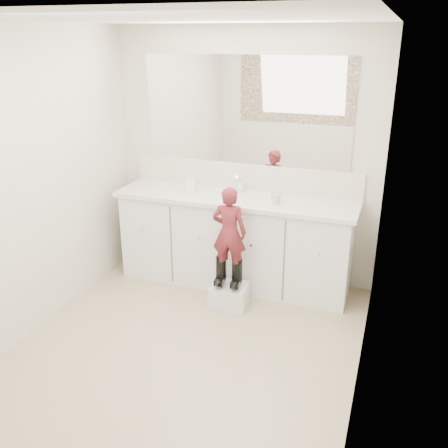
% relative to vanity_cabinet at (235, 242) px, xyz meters
% --- Properties ---
extents(floor, '(3.00, 3.00, 0.00)m').
position_rel_vanity_cabinet_xyz_m(floor, '(0.00, -1.23, -0.42)').
color(floor, '#917B5E').
rests_on(floor, ground).
extents(ceiling, '(3.00, 3.00, 0.00)m').
position_rel_vanity_cabinet_xyz_m(ceiling, '(0.00, -1.23, 1.97)').
color(ceiling, white).
rests_on(ceiling, wall_back).
extents(wall_back, '(2.60, 0.00, 2.60)m').
position_rel_vanity_cabinet_xyz_m(wall_back, '(0.00, 0.27, 0.77)').
color(wall_back, beige).
rests_on(wall_back, floor).
extents(wall_front, '(2.60, 0.00, 2.60)m').
position_rel_vanity_cabinet_xyz_m(wall_front, '(0.00, -2.73, 0.77)').
color(wall_front, beige).
rests_on(wall_front, floor).
extents(wall_left, '(0.00, 3.00, 3.00)m').
position_rel_vanity_cabinet_xyz_m(wall_left, '(-1.30, -1.23, 0.78)').
color(wall_left, beige).
rests_on(wall_left, floor).
extents(wall_right, '(0.00, 3.00, 3.00)m').
position_rel_vanity_cabinet_xyz_m(wall_right, '(1.30, -1.23, 0.78)').
color(wall_right, beige).
rests_on(wall_right, floor).
extents(vanity_cabinet, '(2.20, 0.55, 0.85)m').
position_rel_vanity_cabinet_xyz_m(vanity_cabinet, '(0.00, 0.00, 0.00)').
color(vanity_cabinet, silver).
rests_on(vanity_cabinet, floor).
extents(countertop, '(2.28, 0.58, 0.04)m').
position_rel_vanity_cabinet_xyz_m(countertop, '(0.00, -0.01, 0.45)').
color(countertop, beige).
rests_on(countertop, vanity_cabinet).
extents(backsplash, '(2.28, 0.03, 0.25)m').
position_rel_vanity_cabinet_xyz_m(backsplash, '(0.00, 0.26, 0.59)').
color(backsplash, beige).
rests_on(backsplash, countertop).
extents(mirror, '(2.00, 0.02, 1.00)m').
position_rel_vanity_cabinet_xyz_m(mirror, '(0.00, 0.26, 1.22)').
color(mirror, white).
rests_on(mirror, wall_back).
extents(dot_panel, '(2.00, 0.01, 1.20)m').
position_rel_vanity_cabinet_xyz_m(dot_panel, '(0.00, -2.71, 1.22)').
color(dot_panel, '#472819').
rests_on(dot_panel, wall_front).
extents(faucet, '(0.08, 0.08, 0.10)m').
position_rel_vanity_cabinet_xyz_m(faucet, '(0.00, 0.15, 0.52)').
color(faucet, silver).
rests_on(faucet, countertop).
extents(cup, '(0.12, 0.12, 0.10)m').
position_rel_vanity_cabinet_xyz_m(cup, '(0.41, -0.07, 0.51)').
color(cup, beige).
rests_on(cup, countertop).
extents(soap_bottle, '(0.10, 0.10, 0.19)m').
position_rel_vanity_cabinet_xyz_m(soap_bottle, '(-0.45, -0.00, 0.56)').
color(soap_bottle, white).
rests_on(soap_bottle, countertop).
extents(step_stool, '(0.34, 0.29, 0.21)m').
position_rel_vanity_cabinet_xyz_m(step_stool, '(0.10, -0.48, -0.32)').
color(step_stool, silver).
rests_on(step_stool, floor).
extents(boot_left, '(0.11, 0.19, 0.27)m').
position_rel_vanity_cabinet_xyz_m(boot_left, '(0.03, -0.48, -0.08)').
color(boot_left, black).
rests_on(boot_left, step_stool).
extents(boot_right, '(0.11, 0.19, 0.27)m').
position_rel_vanity_cabinet_xyz_m(boot_right, '(0.18, -0.48, -0.08)').
color(boot_right, black).
rests_on(boot_right, step_stool).
extents(toddler, '(0.31, 0.22, 0.82)m').
position_rel_vanity_cabinet_xyz_m(toddler, '(0.10, -0.48, 0.29)').
color(toddler, '#992F37').
rests_on(toddler, step_stool).
extents(toothbrush, '(0.14, 0.02, 0.06)m').
position_rel_vanity_cabinet_xyz_m(toothbrush, '(0.17, -0.48, 0.43)').
color(toothbrush, pink).
rests_on(toothbrush, toddler).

